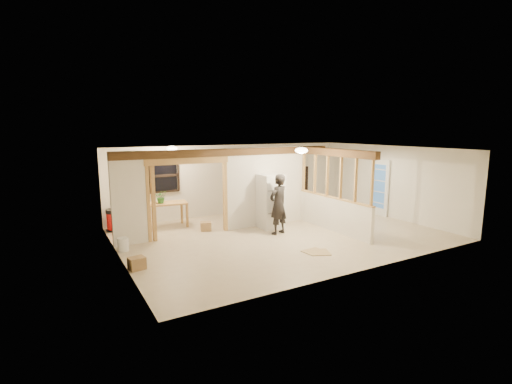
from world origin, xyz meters
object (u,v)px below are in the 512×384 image
work_table (167,215)px  shop_vac (115,220)px  refrigerator (271,201)px  woman (278,204)px  bookshelf (298,187)px

work_table → shop_vac: (-1.49, 0.40, -0.06)m
refrigerator → shop_vac: size_ratio=2.47×
refrigerator → shop_vac: refrigerator is taller
woman → shop_vac: bearing=-50.1°
refrigerator → work_table: size_ratio=1.33×
woman → work_table: (-2.65, 2.34, -0.49)m
woman → refrigerator: bearing=-120.2°
refrigerator → bookshelf: 3.48m
woman → bookshelf: 4.09m
shop_vac → bookshelf: bearing=1.7°
work_table → bookshelf: bearing=14.2°
refrigerator → bookshelf: size_ratio=1.06×
shop_vac → bookshelf: bookshelf is taller
refrigerator → shop_vac: bearing=154.8°
work_table → shop_vac: 1.55m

